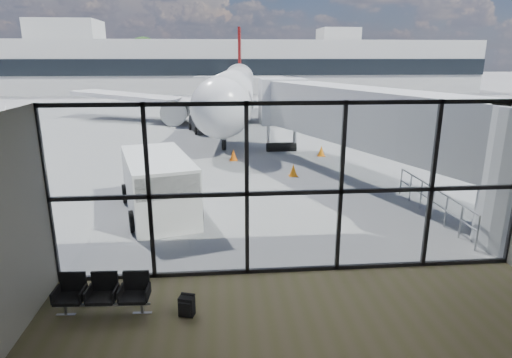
{
  "coord_description": "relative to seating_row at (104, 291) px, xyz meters",
  "views": [
    {
      "loc": [
        -1.87,
        -10.15,
        5.5
      ],
      "look_at": [
        -0.7,
        3.0,
        1.72
      ],
      "focal_mm": 30.0,
      "sensor_mm": 36.0,
      "label": 1
    }
  ],
  "objects": [
    {
      "name": "ground",
      "position": [
        4.49,
        41.48,
        -0.5
      ],
      "size": [
        220.0,
        220.0,
        0.0
      ],
      "primitive_type": "plane",
      "color": "slate",
      "rests_on": "ground"
    },
    {
      "name": "lounge_shell",
      "position": [
        4.49,
        -3.32,
        2.15
      ],
      "size": [
        12.02,
        8.01,
        4.51
      ],
      "color": "brown",
      "rests_on": "ground"
    },
    {
      "name": "glass_curtain_wall",
      "position": [
        4.49,
        1.48,
        1.74
      ],
      "size": [
        12.1,
        0.12,
        4.5
      ],
      "color": "white",
      "rests_on": "ground"
    },
    {
      "name": "jet_bridge",
      "position": [
        9.39,
        8.55,
        2.26
      ],
      "size": [
        8.0,
        16.5,
        4.33
      ],
      "color": "#ADB0B3",
      "rests_on": "ground"
    },
    {
      "name": "apron_railing",
      "position": [
        10.09,
        4.98,
        0.22
      ],
      "size": [
        0.06,
        5.46,
        1.11
      ],
      "color": "gray",
      "rests_on": "ground"
    },
    {
      "name": "far_terminal",
      "position": [
        3.9,
        63.45,
        3.71
      ],
      "size": [
        80.0,
        12.2,
        11.0
      ],
      "color": "#B5B5B0",
      "rests_on": "ground"
    },
    {
      "name": "tree_1",
      "position": [
        -34.51,
        73.48,
        4.75
      ],
      "size": [
        5.61,
        5.61,
        8.07
      ],
      "color": "#382619",
      "rests_on": "ground"
    },
    {
      "name": "tree_2",
      "position": [
        -28.51,
        73.48,
        5.37
      ],
      "size": [
        6.27,
        6.27,
        9.03
      ],
      "color": "#382619",
      "rests_on": "ground"
    },
    {
      "name": "tree_3",
      "position": [
        -22.51,
        73.48,
        4.13
      ],
      "size": [
        4.95,
        4.95,
        7.12
      ],
      "color": "#382619",
      "rests_on": "ground"
    },
    {
      "name": "tree_4",
      "position": [
        -16.51,
        73.48,
        4.75
      ],
      "size": [
        5.61,
        5.61,
        8.07
      ],
      "color": "#382619",
      "rests_on": "ground"
    },
    {
      "name": "tree_5",
      "position": [
        -10.51,
        73.48,
        5.37
      ],
      "size": [
        6.27,
        6.27,
        9.03
      ],
      "color": "#382619",
      "rests_on": "ground"
    },
    {
      "name": "seating_row",
      "position": [
        0.0,
        0.0,
        0.0
      ],
      "size": [
        2.05,
        0.66,
        0.91
      ],
      "rotation": [
        0.0,
        0.0,
        -0.05
      ],
      "color": "gray",
      "rests_on": "ground"
    },
    {
      "name": "backpack",
      "position": [
        1.83,
        -0.33,
        -0.26
      ],
      "size": [
        0.38,
        0.37,
        0.49
      ],
      "rotation": [
        0.0,
        0.0,
        -0.3
      ],
      "color": "black",
      "rests_on": "ground"
    },
    {
      "name": "airliner",
      "position": [
        4.1,
        30.31,
        2.21
      ],
      "size": [
        29.72,
        34.51,
        8.89
      ],
      "rotation": [
        0.0,
        0.0,
        -0.09
      ],
      "color": "silver",
      "rests_on": "ground"
    },
    {
      "name": "service_van",
      "position": [
        0.44,
        6.25,
        0.58
      ],
      "size": [
        3.33,
        5.23,
        2.1
      ],
      "rotation": [
        0.0,
        0.0,
        0.27
      ],
      "color": "silver",
      "rests_on": "ground"
    },
    {
      "name": "belt_loader",
      "position": [
        1.44,
        24.04,
        0.16
      ],
      "size": [
        2.49,
        4.49,
        1.97
      ],
      "rotation": [
        0.0,
        0.0,
        0.26
      ],
      "color": "black",
      "rests_on": "ground"
    },
    {
      "name": "traffic_cone_a",
      "position": [
        6.14,
        10.83,
        -0.22
      ],
      "size": [
        0.42,
        0.42,
        0.59
      ],
      "color": "orange",
      "rests_on": "ground"
    },
    {
      "name": "traffic_cone_b",
      "position": [
        8.49,
        14.98,
        -0.21
      ],
      "size": [
        0.43,
        0.43,
        0.61
      ],
      "color": "orange",
      "rests_on": "ground"
    },
    {
      "name": "traffic_cone_c",
      "position": [
        3.41,
        14.32,
        -0.21
      ],
      "size": [
        0.44,
        0.44,
        0.63
      ],
      "color": "#D1580B",
      "rests_on": "ground"
    }
  ]
}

